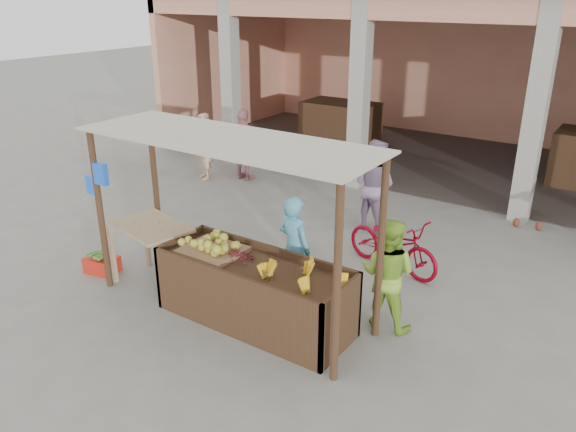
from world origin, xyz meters
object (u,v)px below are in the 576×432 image
Objects in this scene: red_crate at (102,264)px; vendor_green at (388,271)px; fruit_stall at (254,294)px; vendor_blue at (294,245)px; side_table at (152,234)px; motorcycle at (393,242)px.

red_crate is 4.43m from vendor_green.
vendor_blue is at bearing 84.40° from fruit_stall.
vendor_green reaches higher than fruit_stall.
vendor_blue is 1.37m from vendor_green.
vendor_blue is 1.04× the size of vendor_green.
side_table is (-1.85, 0.01, 0.38)m from fruit_stall.
side_table is at bearing 10.18° from vendor_green.
motorcycle is at bearing -105.11° from vendor_blue.
fruit_stall is at bearing 26.58° from vendor_green.
vendor_green reaches higher than motorcycle.
vendor_green is at bearing -145.56° from motorcycle.
fruit_stall is 5.46× the size of red_crate.
side_table is 1.17m from red_crate.
fruit_stall is at bearing -7.41° from red_crate.
vendor_green is (4.24, 1.09, 0.66)m from red_crate.
vendor_green is (3.30, 0.86, -0.00)m from side_table.
motorcycle is at bearing 70.09° from fruit_stall.
motorcycle is (-0.59, 1.51, -0.33)m from vendor_green.
side_table is 0.80× the size of vendor_blue.
vendor_blue is 0.94× the size of motorcycle.
fruit_stall is at bearing 13.15° from side_table.
motorcycle is at bearing 54.59° from side_table.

